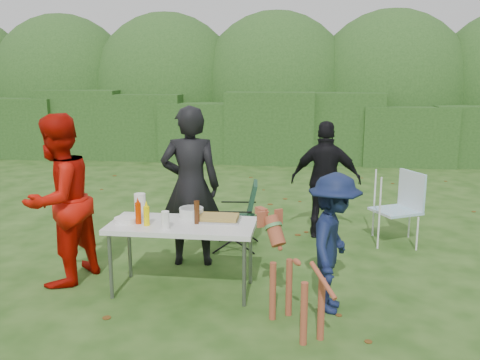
# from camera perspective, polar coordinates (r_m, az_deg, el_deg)

# --- Properties ---
(ground) EXTENTS (80.00, 80.00, 0.00)m
(ground) POSITION_cam_1_polar(r_m,az_deg,el_deg) (5.72, -2.48, -11.29)
(ground) COLOR #1E4211
(hedge_row) EXTENTS (22.00, 1.40, 1.70)m
(hedge_row) POSITION_cam_1_polar(r_m,az_deg,el_deg) (13.28, 3.48, 5.84)
(hedge_row) COLOR #23471C
(hedge_row) RESTS_ON ground
(shrub_backdrop) EXTENTS (20.00, 2.60, 3.20)m
(shrub_backdrop) POSITION_cam_1_polar(r_m,az_deg,el_deg) (14.82, 3.97, 9.38)
(shrub_backdrop) COLOR #3D6628
(shrub_backdrop) RESTS_ON ground
(folding_table) EXTENTS (1.50, 0.70, 0.74)m
(folding_table) POSITION_cam_1_polar(r_m,az_deg,el_deg) (5.29, -6.50, -5.40)
(folding_table) COLOR silver
(folding_table) RESTS_ON ground
(person_cook) EXTENTS (0.75, 0.55, 1.90)m
(person_cook) POSITION_cam_1_polar(r_m,az_deg,el_deg) (5.99, -5.57, -0.72)
(person_cook) COLOR black
(person_cook) RESTS_ON ground
(person_red_jacket) EXTENTS (0.91, 1.05, 1.85)m
(person_red_jacket) POSITION_cam_1_polar(r_m,az_deg,el_deg) (5.76, -19.67, -2.15)
(person_red_jacket) COLOR #B80E05
(person_red_jacket) RESTS_ON ground
(person_black_puffy) EXTENTS (0.97, 0.45, 1.62)m
(person_black_puffy) POSITION_cam_1_polar(r_m,az_deg,el_deg) (7.07, 9.61, -0.01)
(person_black_puffy) COLOR black
(person_black_puffy) RESTS_ON ground
(child) EXTENTS (0.66, 0.95, 1.35)m
(child) POSITION_cam_1_polar(r_m,az_deg,el_deg) (4.93, 10.43, -6.97)
(child) COLOR #101A3D
(child) RESTS_ON ground
(dog) EXTENTS (0.91, 1.06, 0.96)m
(dog) POSITION_cam_1_polar(r_m,az_deg,el_deg) (4.58, 6.37, -10.93)
(dog) COLOR #9A472D
(dog) RESTS_ON ground
(camping_chair) EXTENTS (0.61, 0.61, 0.89)m
(camping_chair) POSITION_cam_1_polar(r_m,az_deg,el_deg) (6.61, -0.44, -3.97)
(camping_chair) COLOR #1B3F2A
(camping_chair) RESTS_ON ground
(lawn_chair) EXTENTS (0.78, 0.78, 0.98)m
(lawn_chair) POSITION_cam_1_polar(r_m,az_deg,el_deg) (7.10, 17.07, -3.00)
(lawn_chair) COLOR #54A5CB
(lawn_chair) RESTS_ON ground
(food_tray) EXTENTS (0.45, 0.30, 0.02)m
(food_tray) POSITION_cam_1_polar(r_m,az_deg,el_deg) (5.34, -2.40, -4.46)
(food_tray) COLOR #B7B7BA
(food_tray) RESTS_ON folding_table
(focaccia_bread) EXTENTS (0.40, 0.26, 0.04)m
(focaccia_bread) POSITION_cam_1_polar(r_m,az_deg,el_deg) (5.33, -2.40, -4.17)
(focaccia_bread) COLOR #AE8F42
(focaccia_bread) RESTS_ON food_tray
(mustard_bottle) EXTENTS (0.06, 0.06, 0.20)m
(mustard_bottle) POSITION_cam_1_polar(r_m,az_deg,el_deg) (5.22, -10.45, -3.99)
(mustard_bottle) COLOR #FFE100
(mustard_bottle) RESTS_ON folding_table
(ketchup_bottle) EXTENTS (0.06, 0.06, 0.22)m
(ketchup_bottle) POSITION_cam_1_polar(r_m,az_deg,el_deg) (5.30, -11.36, -3.68)
(ketchup_bottle) COLOR #B72A00
(ketchup_bottle) RESTS_ON folding_table
(beer_bottle) EXTENTS (0.06, 0.06, 0.24)m
(beer_bottle) POSITION_cam_1_polar(r_m,az_deg,el_deg) (5.22, -4.87, -3.62)
(beer_bottle) COLOR #47230F
(beer_bottle) RESTS_ON folding_table
(paper_towel_roll) EXTENTS (0.12, 0.12, 0.26)m
(paper_towel_roll) POSITION_cam_1_polar(r_m,az_deg,el_deg) (5.52, -11.15, -2.83)
(paper_towel_roll) COLOR white
(paper_towel_roll) RESTS_ON folding_table
(cup_stack) EXTENTS (0.08, 0.08, 0.18)m
(cup_stack) POSITION_cam_1_polar(r_m,az_deg,el_deg) (5.09, -8.37, -4.48)
(cup_stack) COLOR white
(cup_stack) RESTS_ON folding_table
(pasta_bowl) EXTENTS (0.26, 0.26, 0.10)m
(pasta_bowl) POSITION_cam_1_polar(r_m,az_deg,el_deg) (5.49, -5.48, -3.62)
(pasta_bowl) COLOR silver
(pasta_bowl) RESTS_ON folding_table
(plate_stack) EXTENTS (0.24, 0.24, 0.05)m
(plate_stack) POSITION_cam_1_polar(r_m,az_deg,el_deg) (5.40, -12.69, -4.39)
(plate_stack) COLOR white
(plate_stack) RESTS_ON folding_table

